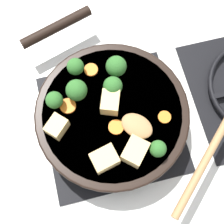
# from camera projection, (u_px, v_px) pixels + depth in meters

# --- Properties ---
(ground_plane) EXTENTS (2.40, 2.40, 0.00)m
(ground_plane) POSITION_uv_depth(u_px,v_px,m) (112.00, 124.00, 0.73)
(ground_plane) COLOR silver
(front_burner_grate) EXTENTS (0.31, 0.31, 0.03)m
(front_burner_grate) POSITION_uv_depth(u_px,v_px,m) (112.00, 122.00, 0.72)
(front_burner_grate) COLOR black
(front_burner_grate) RESTS_ON ground_plane
(skillet_pan) EXTENTS (0.44, 0.33, 0.06)m
(skillet_pan) POSITION_uv_depth(u_px,v_px,m) (111.00, 115.00, 0.68)
(skillet_pan) COLOR black
(skillet_pan) RESTS_ON front_burner_grate
(wooden_spoon) EXTENTS (0.24, 0.23, 0.02)m
(wooden_spoon) POSITION_uv_depth(u_px,v_px,m) (173.00, 148.00, 0.62)
(wooden_spoon) COLOR #A87A4C
(wooden_spoon) RESTS_ON skillet_pan
(tofu_cube_center_large) EXTENTS (0.05, 0.06, 0.04)m
(tofu_cube_center_large) POSITION_uv_depth(u_px,v_px,m) (105.00, 159.00, 0.60)
(tofu_cube_center_large) COLOR #DBB770
(tofu_cube_center_large) RESTS_ON skillet_pan
(tofu_cube_near_handle) EXTENTS (0.05, 0.05, 0.03)m
(tofu_cube_near_handle) POSITION_uv_depth(u_px,v_px,m) (57.00, 127.00, 0.62)
(tofu_cube_near_handle) COLOR #DBB770
(tofu_cube_near_handle) RESTS_ON skillet_pan
(tofu_cube_east_chunk) EXTENTS (0.05, 0.05, 0.04)m
(tofu_cube_east_chunk) POSITION_uv_depth(u_px,v_px,m) (109.00, 103.00, 0.64)
(tofu_cube_east_chunk) COLOR #DBB770
(tofu_cube_east_chunk) RESTS_ON skillet_pan
(tofu_cube_west_chunk) EXTENTS (0.06, 0.06, 0.04)m
(tofu_cube_west_chunk) POSITION_uv_depth(u_px,v_px,m) (135.00, 152.00, 0.60)
(tofu_cube_west_chunk) COLOR #DBB770
(tofu_cube_west_chunk) RESTS_ON skillet_pan
(broccoli_floret_near_spoon) EXTENTS (0.03, 0.03, 0.04)m
(broccoli_floret_near_spoon) POSITION_uv_depth(u_px,v_px,m) (158.00, 149.00, 0.60)
(broccoli_floret_near_spoon) COLOR #709956
(broccoli_floret_near_spoon) RESTS_ON skillet_pan
(broccoli_floret_center_top) EXTENTS (0.04, 0.04, 0.05)m
(broccoli_floret_center_top) POSITION_uv_depth(u_px,v_px,m) (116.00, 66.00, 0.65)
(broccoli_floret_center_top) COLOR #709956
(broccoli_floret_center_top) RESTS_ON skillet_pan
(broccoli_floret_east_rim) EXTENTS (0.04, 0.04, 0.05)m
(broccoli_floret_east_rim) POSITION_uv_depth(u_px,v_px,m) (113.00, 86.00, 0.64)
(broccoli_floret_east_rim) COLOR #709956
(broccoli_floret_east_rim) RESTS_ON skillet_pan
(broccoli_floret_west_rim) EXTENTS (0.04, 0.04, 0.04)m
(broccoli_floret_west_rim) POSITION_uv_depth(u_px,v_px,m) (54.00, 100.00, 0.63)
(broccoli_floret_west_rim) COLOR #709956
(broccoli_floret_west_rim) RESTS_ON skillet_pan
(broccoli_floret_north_edge) EXTENTS (0.04, 0.04, 0.04)m
(broccoli_floret_north_edge) POSITION_uv_depth(u_px,v_px,m) (75.00, 67.00, 0.66)
(broccoli_floret_north_edge) COLOR #709956
(broccoli_floret_north_edge) RESTS_ON skillet_pan
(broccoli_floret_south_cluster) EXTENTS (0.04, 0.04, 0.05)m
(broccoli_floret_south_cluster) POSITION_uv_depth(u_px,v_px,m) (77.00, 90.00, 0.64)
(broccoli_floret_south_cluster) COLOR #709956
(broccoli_floret_south_cluster) RESTS_ON skillet_pan
(carrot_slice_orange_thin) EXTENTS (0.03, 0.03, 0.01)m
(carrot_slice_orange_thin) POSITION_uv_depth(u_px,v_px,m) (68.00, 106.00, 0.65)
(carrot_slice_orange_thin) COLOR orange
(carrot_slice_orange_thin) RESTS_ON skillet_pan
(carrot_slice_near_center) EXTENTS (0.03, 0.03, 0.01)m
(carrot_slice_near_center) POSITION_uv_depth(u_px,v_px,m) (91.00, 70.00, 0.68)
(carrot_slice_near_center) COLOR orange
(carrot_slice_near_center) RESTS_ON skillet_pan
(carrot_slice_edge_slice) EXTENTS (0.03, 0.03, 0.01)m
(carrot_slice_edge_slice) POSITION_uv_depth(u_px,v_px,m) (164.00, 117.00, 0.64)
(carrot_slice_edge_slice) COLOR orange
(carrot_slice_edge_slice) RESTS_ON skillet_pan
(carrot_slice_under_broccoli) EXTENTS (0.03, 0.03, 0.01)m
(carrot_slice_under_broccoli) POSITION_uv_depth(u_px,v_px,m) (116.00, 127.00, 0.64)
(carrot_slice_under_broccoli) COLOR orange
(carrot_slice_under_broccoli) RESTS_ON skillet_pan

